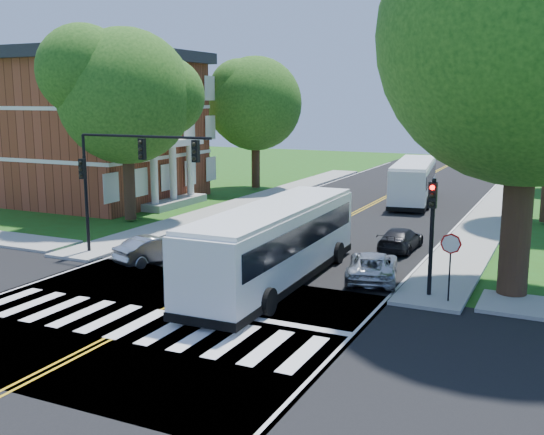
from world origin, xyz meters
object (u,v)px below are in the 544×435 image
Objects in this scene: signal_ne at (432,221)px; dark_sedan at (401,239)px; bus_follow at (414,180)px; hatchback at (155,249)px; signal_nw at (123,166)px; suv at (372,266)px; bus_lead at (276,243)px.

signal_ne reaches higher than dark_sedan.
hatchback is at bearing 65.68° from bus_follow.
bus_follow is at bearing -77.79° from dark_sedan.
signal_ne is at bearing -160.16° from hatchback.
signal_nw reaches higher than suv.
suv is (-2.64, 1.50, -2.36)m from signal_ne.
signal_ne is at bearing 0.05° from signal_nw.
bus_follow reaches higher than dark_sedan.
signal_nw is at bearing -5.87° from bus_lead.
hatchback is at bearing 179.76° from signal_ne.
bus_lead is 23.34m from bus_follow.
dark_sedan is (-0.25, 5.70, -0.03)m from suv.
signal_ne is 23.51m from bus_follow.
suv is 5.71m from dark_sedan.
bus_lead is 2.91× the size of suv.
bus_lead reaches higher than bus_follow.
signal_nw is 1.92× the size of hatchback.
suv is at bearing -149.79° from bus_lead.
signal_ne is at bearing 96.49° from bus_follow.
suv is (9.87, 1.45, -0.02)m from hatchback.
dark_sedan is at bearing 92.86° from bus_follow.
dark_sedan is (2.97, -15.52, -0.99)m from bus_follow.
signal_nw is 24.33m from bus_follow.
hatchback is at bearing -7.47° from bus_lead.
suv is at bearing -151.57° from hatchback.
bus_lead is 3.21× the size of dark_sedan.
bus_follow reaches higher than suv.
bus_follow is (0.21, 23.34, -0.13)m from bus_lead.
bus_follow is at bearing -94.76° from suv.
suv reaches higher than dark_sedan.
suv is 1.10× the size of dark_sedan.
signal_ne is 6.23m from bus_lead.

